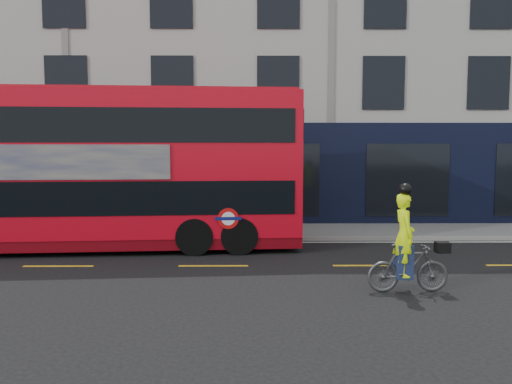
{
  "coord_description": "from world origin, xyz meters",
  "views": [
    {
      "loc": [
        -3.01,
        -11.17,
        3.05
      ],
      "look_at": [
        -2.89,
        2.65,
        1.82
      ],
      "focal_mm": 35.0,
      "sensor_mm": 36.0,
      "label": 1
    }
  ],
  "objects": [
    {
      "name": "ground",
      "position": [
        0.0,
        0.0,
        0.0
      ],
      "size": [
        120.0,
        120.0,
        0.0
      ],
      "primitive_type": "plane",
      "color": "black",
      "rests_on": "ground"
    },
    {
      "name": "pavement",
      "position": [
        0.0,
        6.5,
        0.06
      ],
      "size": [
        60.0,
        3.0,
        0.12
      ],
      "primitive_type": "cube",
      "color": "slate",
      "rests_on": "ground"
    },
    {
      "name": "kerb",
      "position": [
        0.0,
        5.0,
        0.07
      ],
      "size": [
        60.0,
        0.12,
        0.13
      ],
      "primitive_type": "cube",
      "color": "gray",
      "rests_on": "ground"
    },
    {
      "name": "building_terrace",
      "position": [
        0.0,
        12.94,
        7.49
      ],
      "size": [
        50.0,
        10.07,
        15.0
      ],
      "color": "#A8A49E",
      "rests_on": "ground"
    },
    {
      "name": "road_edge_line",
      "position": [
        0.0,
        4.7,
        0.0
      ],
      "size": [
        58.0,
        0.1,
        0.01
      ],
      "primitive_type": "cube",
      "color": "silver",
      "rests_on": "ground"
    },
    {
      "name": "lane_dashes",
      "position": [
        0.0,
        1.5,
        0.0
      ],
      "size": [
        58.0,
        0.12,
        0.01
      ],
      "primitive_type": null,
      "color": "gold",
      "rests_on": "ground"
    },
    {
      "name": "bus",
      "position": [
        -7.43,
        3.8,
        2.43
      ],
      "size": [
        11.92,
        3.52,
        4.74
      ],
      "rotation": [
        0.0,
        0.0,
        0.07
      ],
      "color": "red",
      "rests_on": "ground"
    },
    {
      "name": "cyclist",
      "position": [
        0.26,
        -0.88,
        0.78
      ],
      "size": [
        1.75,
        0.65,
        2.32
      ],
      "rotation": [
        0.0,
        0.0,
        0.04
      ],
      "color": "#46484B",
      "rests_on": "ground"
    }
  ]
}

